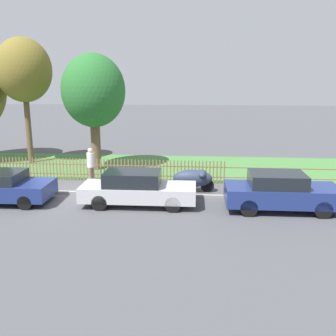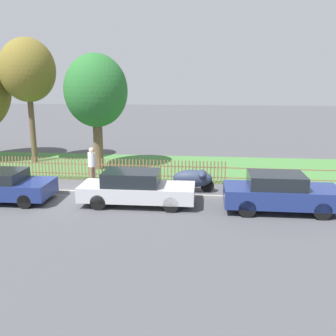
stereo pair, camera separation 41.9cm
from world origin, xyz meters
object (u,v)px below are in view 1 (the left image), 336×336
(parked_car_red_compact, at_px, (281,191))
(tree_mid_park, at_px, (93,92))
(tree_behind_motorcycle, at_px, (24,71))
(parked_car_black_saloon, at_px, (4,187))
(covered_motorcycle, at_px, (194,178))
(parked_car_navy_estate, at_px, (137,188))
(pedestrian_near_fence, at_px, (91,164))

(parked_car_red_compact, relative_size, tree_mid_park, 0.68)
(parked_car_red_compact, xyz_separation_m, tree_behind_motorcycle, (-13.40, 7.43, 4.69))
(tree_behind_motorcycle, xyz_separation_m, tree_mid_park, (4.46, -1.32, -1.13))
(parked_car_black_saloon, distance_m, parked_car_red_compact, 11.12)
(covered_motorcycle, relative_size, tree_behind_motorcycle, 0.26)
(parked_car_black_saloon, height_order, tree_mid_park, tree_mid_park)
(tree_behind_motorcycle, bearing_deg, parked_car_navy_estate, -43.24)
(tree_mid_park, bearing_deg, covered_motorcycle, -35.54)
(parked_car_black_saloon, height_order, tree_behind_motorcycle, tree_behind_motorcycle)
(tree_mid_park, bearing_deg, tree_behind_motorcycle, 163.56)
(tree_behind_motorcycle, height_order, tree_mid_park, tree_behind_motorcycle)
(parked_car_red_compact, relative_size, pedestrian_near_fence, 2.43)
(parked_car_red_compact, bearing_deg, tree_mid_park, 144.97)
(covered_motorcycle, distance_m, tree_behind_motorcycle, 12.30)
(parked_car_red_compact, distance_m, tree_mid_park, 11.40)
(parked_car_black_saloon, height_order, parked_car_navy_estate, parked_car_navy_estate)
(parked_car_navy_estate, height_order, parked_car_red_compact, parked_car_red_compact)
(parked_car_black_saloon, relative_size, pedestrian_near_fence, 2.14)
(parked_car_navy_estate, bearing_deg, pedestrian_near_fence, 132.53)
(parked_car_black_saloon, bearing_deg, parked_car_navy_estate, -0.21)
(parked_car_navy_estate, relative_size, tree_mid_park, 0.73)
(parked_car_navy_estate, relative_size, pedestrian_near_fence, 2.58)
(pedestrian_near_fence, bearing_deg, parked_car_navy_estate, 47.82)
(parked_car_black_saloon, xyz_separation_m, covered_motorcycle, (7.73, 2.16, -0.03))
(parked_car_black_saloon, bearing_deg, parked_car_red_compact, -1.49)
(tree_behind_motorcycle, bearing_deg, covered_motorcycle, -27.81)
(parked_car_navy_estate, distance_m, tree_behind_motorcycle, 11.69)
(tree_mid_park, distance_m, pedestrian_near_fence, 4.59)
(parked_car_navy_estate, xyz_separation_m, covered_motorcycle, (2.23, 2.03, -0.07))
(tree_behind_motorcycle, relative_size, tree_mid_park, 1.16)
(parked_car_navy_estate, xyz_separation_m, parked_car_red_compact, (5.62, -0.12, 0.05))
(parked_car_navy_estate, relative_size, tree_behind_motorcycle, 0.63)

